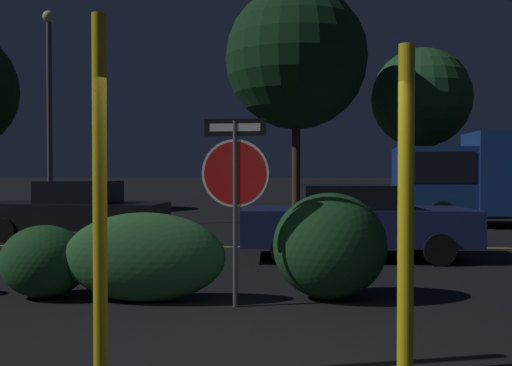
# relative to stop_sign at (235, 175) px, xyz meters

# --- Properties ---
(road_center_stripe) EXTENTS (38.42, 0.12, 0.01)m
(road_center_stripe) POSITION_rel_stop_sign_xyz_m (0.33, 5.73, -1.69)
(road_center_stripe) COLOR gold
(road_center_stripe) RESTS_ON ground_plane
(stop_sign) EXTENTS (0.87, 0.10, 2.41)m
(stop_sign) POSITION_rel_stop_sign_xyz_m (0.00, 0.00, 0.00)
(stop_sign) COLOR #4C4C51
(stop_sign) RESTS_ON ground_plane
(yellow_pole_left) EXTENTS (0.12, 0.12, 3.02)m
(yellow_pole_left) POSITION_rel_stop_sign_xyz_m (-0.91, -2.67, -0.18)
(yellow_pole_left) COLOR yellow
(yellow_pole_left) RESTS_ON ground_plane
(yellow_pole_right) EXTENTS (0.14, 0.14, 2.82)m
(yellow_pole_right) POSITION_rel_stop_sign_xyz_m (1.63, -2.37, -0.28)
(yellow_pole_right) COLOR yellow
(yellow_pole_right) RESTS_ON ground_plane
(hedge_bush_1) EXTENTS (1.21, 0.93, 1.00)m
(hedge_bush_1) POSITION_rel_stop_sign_xyz_m (-2.65, 0.42, -1.19)
(hedge_bush_1) COLOR #1E4C23
(hedge_bush_1) RESTS_ON ground_plane
(hedge_bush_2) EXTENTS (2.16, 0.76, 1.19)m
(hedge_bush_2) POSITION_rel_stop_sign_xyz_m (-1.22, 0.24, -1.10)
(hedge_bush_2) COLOR #2D6633
(hedge_bush_2) RESTS_ON ground_plane
(hedge_bush_3) EXTENTS (1.55, 1.19, 1.45)m
(hedge_bush_3) POSITION_rel_stop_sign_xyz_m (1.25, 0.49, -0.97)
(hedge_bush_3) COLOR #19421E
(hedge_bush_3) RESTS_ON ground_plane
(passing_car_1) EXTENTS (4.76, 2.02, 1.49)m
(passing_car_1) POSITION_rel_stop_sign_xyz_m (-4.55, 6.96, -0.96)
(passing_car_1) COLOR black
(passing_car_1) RESTS_ON ground_plane
(passing_car_2) EXTENTS (4.63, 1.98, 1.47)m
(passing_car_2) POSITION_rel_stop_sign_xyz_m (2.08, 4.11, -0.95)
(passing_car_2) COLOR navy
(passing_car_2) RESTS_ON ground_plane
(delivery_truck) EXTENTS (6.11, 2.84, 2.94)m
(delivery_truck) POSITION_rel_stop_sign_xyz_m (7.27, 10.83, -0.09)
(delivery_truck) COLOR navy
(delivery_truck) RESTS_ON ground_plane
(street_lamp) EXTENTS (0.37, 0.37, 6.77)m
(street_lamp) POSITION_rel_stop_sign_xyz_m (-6.61, 10.47, 2.33)
(street_lamp) COLOR #4C4C51
(street_lamp) RESTS_ON ground_plane
(tree_0) EXTENTS (4.16, 4.16, 6.88)m
(tree_0) POSITION_rel_stop_sign_xyz_m (6.62, 16.96, 3.09)
(tree_0) COLOR #422D1E
(tree_0) RESTS_ON ground_plane
(tree_2) EXTENTS (5.41, 5.41, 8.73)m
(tree_2) POSITION_rel_stop_sign_xyz_m (1.29, 14.57, 4.32)
(tree_2) COLOR #422D1E
(tree_2) RESTS_ON ground_plane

